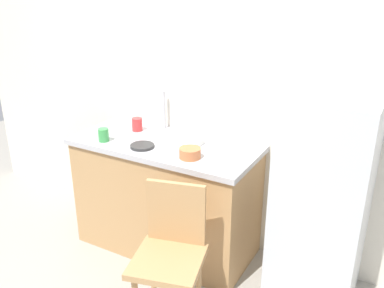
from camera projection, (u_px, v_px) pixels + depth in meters
back_wall at (213, 77)px, 3.08m from camera, size 4.80×0.10×2.64m
cabinet_base at (167, 198)px, 3.22m from camera, size 1.34×0.60×0.85m
countertop at (165, 144)px, 3.06m from camera, size 1.38×0.64×0.04m
faucet at (164, 110)px, 3.27m from camera, size 0.02×0.02×0.30m
refrigerator at (322, 203)px, 2.61m from camera, size 0.52×0.58×1.40m
chair at (171, 251)px, 2.48m from camera, size 0.49×0.49×0.89m
dish_tray at (182, 141)px, 3.00m from camera, size 0.28×0.20×0.05m
terracotta_bowl at (190, 153)px, 2.77m from camera, size 0.14×0.14×0.07m
hotplate at (142, 146)px, 2.95m from camera, size 0.17×0.17×0.02m
cup_green at (104, 135)px, 3.05m from camera, size 0.08×0.08×0.10m
cup_red at (137, 124)px, 3.26m from camera, size 0.08×0.08×0.10m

